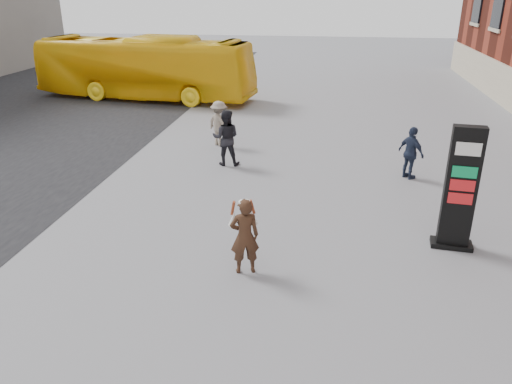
# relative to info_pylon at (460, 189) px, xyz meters

# --- Properties ---
(ground) EXTENTS (100.00, 100.00, 0.00)m
(ground) POSITION_rel_info_pylon_xyz_m (-4.17, -1.99, -1.34)
(ground) COLOR #9E9EA3
(info_pylon) EXTENTS (0.90, 0.52, 2.69)m
(info_pylon) POSITION_rel_info_pylon_xyz_m (0.00, 0.00, 0.00)
(info_pylon) COLOR black
(info_pylon) RESTS_ON ground
(woman) EXTENTS (0.71, 0.68, 1.57)m
(woman) POSITION_rel_info_pylon_xyz_m (-4.27, -1.68, -0.54)
(woman) COLOR black
(woman) RESTS_ON ground
(bus) EXTENTS (11.09, 3.88, 3.02)m
(bus) POSITION_rel_info_pylon_xyz_m (-11.90, 13.71, 0.17)
(bus) COLOR yellow
(bus) RESTS_ON road
(pedestrian_a) EXTENTS (0.91, 0.73, 1.75)m
(pedestrian_a) POSITION_rel_info_pylon_xyz_m (-5.93, 4.55, -0.47)
(pedestrian_a) COLOR black
(pedestrian_a) RESTS_ON ground
(pedestrian_b) EXTENTS (1.16, 1.08, 1.58)m
(pedestrian_b) POSITION_rel_info_pylon_xyz_m (-6.59, 6.53, -0.56)
(pedestrian_b) COLOR gray
(pedestrian_b) RESTS_ON ground
(pedestrian_c) EXTENTS (0.87, 0.94, 1.55)m
(pedestrian_c) POSITION_rel_info_pylon_xyz_m (-0.39, 4.15, -0.57)
(pedestrian_c) COLOR #242E45
(pedestrian_c) RESTS_ON ground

